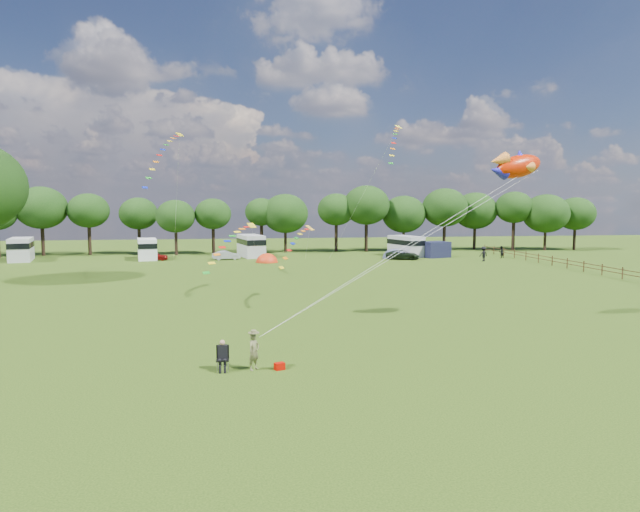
{
  "coord_description": "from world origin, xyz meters",
  "views": [
    {
      "loc": [
        -5.07,
        -26.1,
        7.33
      ],
      "look_at": [
        0.0,
        8.0,
        4.0
      ],
      "focal_mm": 30.0,
      "sensor_mm": 36.0,
      "label": 1
    }
  ],
  "objects": [
    {
      "name": "tent_greyblue",
      "position": [
        15.8,
        44.6,
        0.02
      ],
      "size": [
        3.37,
        3.69,
        2.51
      ],
      "color": "#48506A",
      "rests_on": "ground"
    },
    {
      "name": "streamer_kite_b",
      "position": [
        -5.66,
        18.54,
        4.46
      ],
      "size": [
        4.4,
        4.75,
        3.84
      ],
      "rotation": [
        0.0,
        0.0,
        0.65
      ],
      "color": "yellow",
      "rests_on": "ground"
    },
    {
      "name": "streamer_kite_d",
      "position": [
        10.1,
        25.5,
        13.9
      ],
      "size": [
        2.72,
        5.06,
        4.3
      ],
      "rotation": [
        0.0,
        0.0,
        0.52
      ],
      "color": "yellow",
      "rests_on": "ground"
    },
    {
      "name": "campervan_d",
      "position": [
        18.06,
        46.74,
        1.56
      ],
      "size": [
        4.14,
        6.39,
        2.9
      ],
      "rotation": [
        0.0,
        0.0,
        1.87
      ],
      "color": "#B6B5B7",
      "rests_on": "ground"
    },
    {
      "name": "tree_line",
      "position": [
        5.3,
        54.99,
        6.35
      ],
      "size": [
        102.98,
        10.98,
        10.27
      ],
      "color": "black",
      "rests_on": "ground"
    },
    {
      "name": "fish_kite",
      "position": [
        11.36,
        4.42,
        9.63
      ],
      "size": [
        3.98,
        1.99,
        2.08
      ],
      "rotation": [
        0.0,
        -0.21,
        0.22
      ],
      "color": "#C41E00",
      "rests_on": "ground"
    },
    {
      "name": "streamer_kite_a",
      "position": [
        -12.2,
        28.2,
        12.55
      ],
      "size": [
        3.38,
        5.62,
        5.78
      ],
      "rotation": [
        0.0,
        0.0,
        0.77
      ],
      "color": "gold",
      "rests_on": "ground"
    },
    {
      "name": "tent_orange",
      "position": [
        -1.82,
        41.83,
        0.02
      ],
      "size": [
        2.85,
        3.12,
        2.23
      ],
      "color": "red",
      "rests_on": "ground"
    },
    {
      "name": "kite_bag",
      "position": [
        -3.44,
        -2.9,
        0.15
      ],
      "size": [
        0.51,
        0.44,
        0.31
      ],
      "primitive_type": "cube",
      "rotation": [
        0.0,
        0.0,
        0.4
      ],
      "color": "#B10800",
      "rests_on": "ground"
    },
    {
      "name": "campervan_a",
      "position": [
        -33.48,
        48.3,
        1.6
      ],
      "size": [
        4.02,
        6.54,
        2.98
      ],
      "rotation": [
        0.0,
        0.0,
        1.82
      ],
      "color": "#BDBDC0",
      "rests_on": "ground"
    },
    {
      "name": "streamer_kite_c",
      "position": [
        -0.84,
        12.93,
        4.79
      ],
      "size": [
        3.14,
        5.04,
        2.82
      ],
      "rotation": [
        0.0,
        0.0,
        1.08
      ],
      "color": "yellow",
      "rests_on": "ground"
    },
    {
      "name": "walker_a",
      "position": [
        30.21,
        42.31,
        0.84
      ],
      "size": [
        0.93,
        0.73,
        1.67
      ],
      "primitive_type": "imported",
      "rotation": [
        0.0,
        0.0,
        3.46
      ],
      "color": "black",
      "rests_on": "ground"
    },
    {
      "name": "walker_b",
      "position": [
        25.97,
        38.81,
        0.96
      ],
      "size": [
        1.37,
        0.96,
        1.93
      ],
      "primitive_type": "imported",
      "rotation": [
        0.0,
        0.0,
        3.48
      ],
      "color": "black",
      "rests_on": "ground"
    },
    {
      "name": "fence",
      "position": [
        32.0,
        34.5,
        0.7
      ],
      "size": [
        0.12,
        33.12,
        1.2
      ],
      "color": "#472D19",
      "rests_on": "ground"
    },
    {
      "name": "campervan_b",
      "position": [
        -17.53,
        47.88,
        1.48
      ],
      "size": [
        3.43,
        5.98,
        2.76
      ],
      "rotation": [
        0.0,
        0.0,
        1.76
      ],
      "color": "white",
      "rests_on": "ground"
    },
    {
      "name": "campervan_c",
      "position": [
        -3.67,
        49.32,
        1.66
      ],
      "size": [
        4.07,
        6.74,
        3.08
      ],
      "rotation": [
        0.0,
        0.0,
        1.81
      ],
      "color": "silver",
      "rests_on": "ground"
    },
    {
      "name": "car_a",
      "position": [
        -16.41,
        46.18,
        0.61
      ],
      "size": [
        3.66,
        1.46,
        1.22
      ],
      "primitive_type": "imported",
      "rotation": [
        0.0,
        0.0,
        1.58
      ],
      "color": "maroon",
      "rests_on": "ground"
    },
    {
      "name": "camp_chair",
      "position": [
        -5.94,
        -2.63,
        0.83
      ],
      "size": [
        0.57,
        0.57,
        1.39
      ],
      "rotation": [
        0.0,
        0.0,
        -0.02
      ],
      "color": "#99999E",
      "rests_on": "ground"
    },
    {
      "name": "car_b",
      "position": [
        -7.04,
        45.72,
        0.6
      ],
      "size": [
        3.57,
        1.87,
        1.2
      ],
      "primitive_type": "imported",
      "rotation": [
        0.0,
        0.0,
        1.76
      ],
      "color": "#9C9FA6",
      "rests_on": "ground"
    },
    {
      "name": "ground_plane",
      "position": [
        0.0,
        0.0,
        0.0
      ],
      "size": [
        180.0,
        180.0,
        0.0
      ],
      "primitive_type": "plane",
      "color": "black",
      "rests_on": "ground"
    },
    {
      "name": "kite_flyer",
      "position": [
        -4.57,
        -2.77,
        0.83
      ],
      "size": [
        0.71,
        0.71,
        1.66
      ],
      "primitive_type": "imported",
      "rotation": [
        0.0,
        0.0,
        0.81
      ],
      "color": "brown",
      "rests_on": "ground"
    },
    {
      "name": "awning_navy",
      "position": [
        21.65,
        44.82,
        1.1
      ],
      "size": [
        4.19,
        3.76,
        2.19
      ],
      "primitive_type": "cube",
      "rotation": [
        0.0,
        0.0,
        0.3
      ],
      "color": "#181A35",
      "rests_on": "ground"
    },
    {
      "name": "car_d",
      "position": [
        16.31,
        42.57,
        0.62
      ],
      "size": [
        5.02,
        3.59,
        1.25
      ],
      "primitive_type": "imported",
      "rotation": [
        0.0,
        0.0,
        1.2
      ],
      "color": "black",
      "rests_on": "ground"
    }
  ]
}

